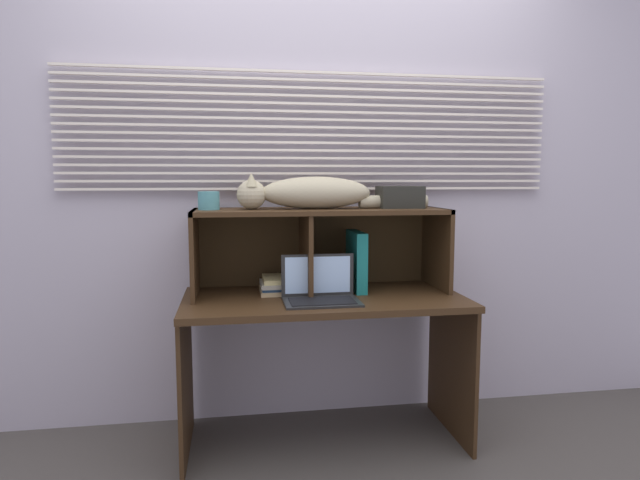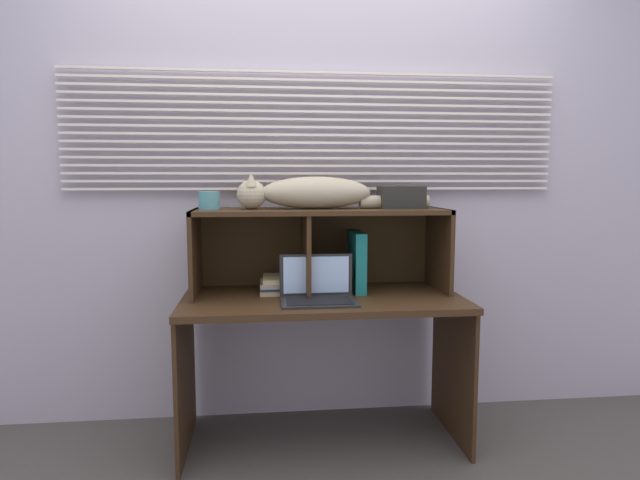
# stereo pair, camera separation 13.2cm
# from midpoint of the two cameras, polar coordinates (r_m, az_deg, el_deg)

# --- Properties ---
(ground_plane) EXTENTS (4.40, 4.40, 0.00)m
(ground_plane) POSITION_cam_midpoint_polar(r_m,az_deg,el_deg) (2.58, -0.42, -22.37)
(ground_plane) COLOR #4C4742
(back_panel_with_blinds) EXTENTS (4.40, 0.08, 2.50)m
(back_panel_with_blinds) POSITION_cam_midpoint_polar(r_m,az_deg,el_deg) (2.80, -2.16, 6.69)
(back_panel_with_blinds) COLOR #B7AFBE
(back_panel_with_blinds) RESTS_ON ground
(desk) EXTENTS (1.29, 0.63, 0.70)m
(desk) POSITION_cam_midpoint_polar(r_m,az_deg,el_deg) (2.55, -1.10, -9.09)
(desk) COLOR #3A2614
(desk) RESTS_ON ground
(hutch_shelf_unit) EXTENTS (1.20, 0.39, 0.40)m
(hutch_shelf_unit) POSITION_cam_midpoint_polar(r_m,az_deg,el_deg) (2.61, -1.75, 0.78)
(hutch_shelf_unit) COLOR #3A2614
(hutch_shelf_unit) RESTS_ON desk
(cat) EXTENTS (0.92, 0.18, 0.17)m
(cat) POSITION_cam_midpoint_polar(r_m,az_deg,el_deg) (2.56, -2.43, 4.96)
(cat) COLOR #B8AD8C
(cat) RESTS_ON hutch_shelf_unit
(laptop) EXTENTS (0.33, 0.23, 0.20)m
(laptop) POSITION_cam_midpoint_polar(r_m,az_deg,el_deg) (2.41, -1.55, -5.54)
(laptop) COLOR black
(laptop) RESTS_ON desk
(binder_upright) EXTENTS (0.05, 0.25, 0.29)m
(binder_upright) POSITION_cam_midpoint_polar(r_m,az_deg,el_deg) (2.62, 2.43, -2.23)
(binder_upright) COLOR #17726E
(binder_upright) RESTS_ON desk
(book_stack) EXTENTS (0.18, 0.22, 0.08)m
(book_stack) POSITION_cam_midpoint_polar(r_m,az_deg,el_deg) (2.60, -5.85, -4.74)
(book_stack) COLOR tan
(book_stack) RESTS_ON desk
(small_basket) EXTENTS (0.10, 0.10, 0.08)m
(small_basket) POSITION_cam_midpoint_polar(r_m,az_deg,el_deg) (2.55, -13.17, 4.07)
(small_basket) COLOR teal
(small_basket) RESTS_ON hutch_shelf_unit
(storage_box) EXTENTS (0.21, 0.15, 0.11)m
(storage_box) POSITION_cam_midpoint_polar(r_m,az_deg,el_deg) (2.65, 7.03, 4.53)
(storage_box) COLOR black
(storage_box) RESTS_ON hutch_shelf_unit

